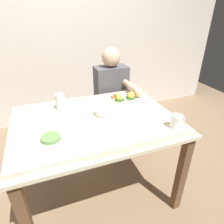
% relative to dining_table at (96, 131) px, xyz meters
% --- Properties ---
extents(ground_plane, '(6.00, 6.00, 0.00)m').
position_rel_dining_table_xyz_m(ground_plane, '(0.00, 0.00, -0.63)').
color(ground_plane, '#7F664C').
extents(back_wall, '(4.80, 0.10, 2.60)m').
position_rel_dining_table_xyz_m(back_wall, '(0.00, 1.50, 0.67)').
color(back_wall, silver).
rests_on(back_wall, ground_plane).
extents(dining_table, '(1.20, 0.90, 0.74)m').
position_rel_dining_table_xyz_m(dining_table, '(0.00, 0.00, 0.00)').
color(dining_table, beige).
rests_on(dining_table, ground_plane).
extents(eggs_benedict_plate, '(0.27, 0.27, 0.09)m').
position_rel_dining_table_xyz_m(eggs_benedict_plate, '(0.34, 0.21, 0.13)').
color(eggs_benedict_plate, white).
rests_on(eggs_benedict_plate, dining_table).
extents(fruit_bowl, '(0.12, 0.12, 0.06)m').
position_rel_dining_table_xyz_m(fruit_bowl, '(0.08, 0.05, 0.14)').
color(fruit_bowl, white).
rests_on(fruit_bowl, dining_table).
extents(coffee_mug, '(0.11, 0.08, 0.09)m').
position_rel_dining_table_xyz_m(coffee_mug, '(0.50, -0.30, 0.16)').
color(coffee_mug, white).
rests_on(coffee_mug, dining_table).
extents(fork, '(0.14, 0.10, 0.00)m').
position_rel_dining_table_xyz_m(fork, '(-0.18, 0.08, 0.11)').
color(fork, silver).
rests_on(fork, dining_table).
extents(water_glass_near, '(0.07, 0.07, 0.13)m').
position_rel_dining_table_xyz_m(water_glass_near, '(-0.22, 0.26, 0.16)').
color(water_glass_near, silver).
rests_on(water_glass_near, dining_table).
extents(side_plate, '(0.20, 0.20, 0.04)m').
position_rel_dining_table_xyz_m(side_plate, '(-0.33, -0.16, 0.12)').
color(side_plate, white).
rests_on(side_plate, dining_table).
extents(diner_person, '(0.34, 0.54, 1.14)m').
position_rel_dining_table_xyz_m(diner_person, '(0.36, 0.60, 0.02)').
color(diner_person, '#33333D').
rests_on(diner_person, ground_plane).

